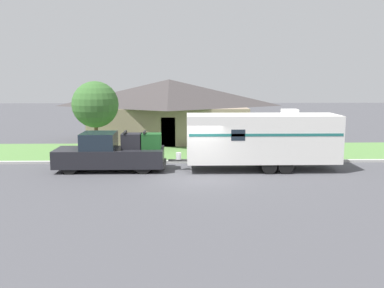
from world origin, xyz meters
name	(u,v)px	position (x,y,z in m)	size (l,w,h in m)	color
ground_plane	(198,178)	(0.00, 0.00, 0.00)	(120.00, 120.00, 0.00)	#47474C
curb_strip	(196,162)	(0.00, 3.75, 0.07)	(80.00, 0.30, 0.14)	#ADADA8
lawn_strip	(194,152)	(0.00, 7.40, 0.01)	(80.00, 7.00, 0.03)	#568442
house_across_street	(169,109)	(-1.74, 12.72, 2.44)	(12.42, 7.37, 4.71)	gray
pickup_truck	(111,153)	(-4.53, 1.85, 0.93)	(5.78, 2.03, 2.09)	black
travel_trailer	(262,138)	(3.46, 1.85, 1.71)	(8.93, 2.35, 3.23)	black
mailbox	(309,142)	(6.85, 4.79, 1.02)	(0.48, 0.20, 1.33)	brown
tree_in_yard	(95,105)	(-6.22, 6.64, 3.18)	(2.92, 2.92, 4.65)	brown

